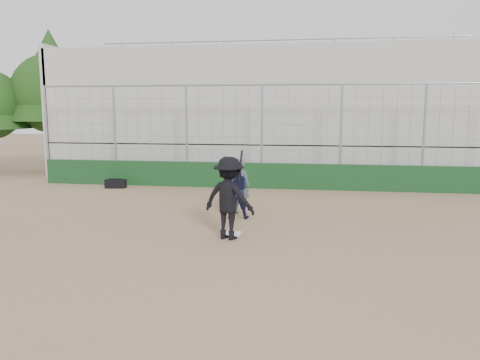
# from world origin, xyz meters

# --- Properties ---
(ground) EXTENTS (90.00, 90.00, 0.00)m
(ground) POSITION_xyz_m (0.00, 0.00, 0.00)
(ground) COLOR brown
(ground) RESTS_ON ground
(home_plate) EXTENTS (0.44, 0.44, 0.02)m
(home_plate) POSITION_xyz_m (0.00, 0.00, 0.01)
(home_plate) COLOR white
(home_plate) RESTS_ON ground
(backstop) EXTENTS (18.10, 0.25, 4.04)m
(backstop) POSITION_xyz_m (0.00, 7.00, 0.96)
(backstop) COLOR #113516
(backstop) RESTS_ON ground
(bleachers) EXTENTS (20.25, 6.70, 6.98)m
(bleachers) POSITION_xyz_m (0.00, 11.95, 2.92)
(bleachers) COLOR #A0A0A0
(bleachers) RESTS_ON ground
(tree_left) EXTENTS (4.48, 4.48, 7.00)m
(tree_left) POSITION_xyz_m (-11.00, 11.00, 4.39)
(tree_left) COLOR #351F13
(tree_left) RESTS_ON ground
(batter_at_plate) EXTENTS (1.43, 1.08, 2.09)m
(batter_at_plate) POSITION_xyz_m (0.01, -0.39, 0.98)
(batter_at_plate) COLOR black
(batter_at_plate) RESTS_ON ground
(catcher_crouched) EXTENTS (0.90, 0.78, 1.10)m
(catcher_crouched) POSITION_xyz_m (-0.17, 1.68, 0.55)
(catcher_crouched) COLOR black
(catcher_crouched) RESTS_ON ground
(umpire) EXTENTS (0.70, 0.58, 1.48)m
(umpire) POSITION_xyz_m (-0.12, 2.28, 0.74)
(umpire) COLOR #434C56
(umpire) RESTS_ON ground
(equipment_bag) EXTENTS (0.83, 0.43, 0.38)m
(equipment_bag) POSITION_xyz_m (-5.69, 6.17, 0.17)
(equipment_bag) COLOR black
(equipment_bag) RESTS_ON ground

